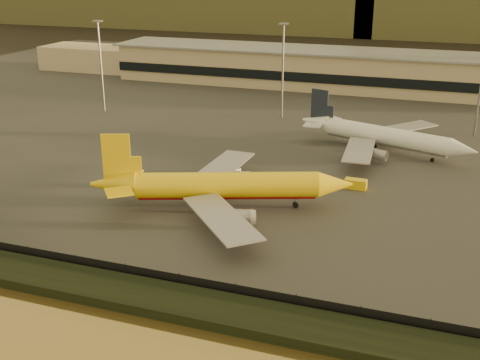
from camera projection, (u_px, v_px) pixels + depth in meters
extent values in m
plane|color=black|center=(203.00, 246.00, 92.41)|extent=(900.00, 900.00, 0.00)
cube|color=black|center=(152.00, 298.00, 77.13)|extent=(320.00, 7.00, 1.40)
cube|color=#2D2D2D|center=(328.00, 109.00, 176.38)|extent=(320.00, 220.00, 0.20)
cube|color=black|center=(166.00, 279.00, 80.46)|extent=(300.00, 0.05, 2.20)
cube|color=#C7B18A|center=(347.00, 71.00, 200.79)|extent=(160.00, 22.00, 12.00)
cube|color=black|center=(341.00, 80.00, 191.23)|extent=(160.00, 0.60, 3.00)
cube|color=gray|center=(348.00, 52.00, 198.60)|extent=(164.00, 24.00, 0.60)
cube|color=#C7B18A|center=(106.00, 59.00, 234.45)|extent=(50.00, 18.00, 9.00)
cylinder|color=slate|center=(101.00, 68.00, 168.59)|extent=(0.50, 0.50, 25.00)
cube|color=slate|center=(98.00, 21.00, 164.17)|extent=(2.20, 2.20, 0.40)
cylinder|color=slate|center=(283.00, 72.00, 161.85)|extent=(0.50, 0.50, 25.00)
cube|color=slate|center=(284.00, 24.00, 157.43)|extent=(2.20, 2.20, 0.40)
cylinder|color=yellow|center=(227.00, 185.00, 104.59)|extent=(31.17, 15.33, 4.56)
cylinder|color=#BB0C0A|center=(227.00, 189.00, 104.87)|extent=(30.00, 14.09, 3.56)
cone|color=yellow|center=(335.00, 184.00, 104.93)|extent=(7.35, 6.42, 4.56)
cone|color=yellow|center=(113.00, 184.00, 104.11)|extent=(8.99, 7.04, 4.56)
cube|color=yellow|center=(116.00, 156.00, 102.39)|extent=(4.65, 2.03, 7.98)
cube|color=yellow|center=(128.00, 173.00, 108.30)|extent=(4.57, 4.52, 0.27)
cube|color=yellow|center=(119.00, 192.00, 99.75)|extent=(6.13, 6.12, 0.27)
cube|color=gray|center=(223.00, 167.00, 116.24)|extent=(6.65, 19.89, 0.27)
cylinder|color=gray|center=(234.00, 178.00, 113.94)|extent=(5.81, 4.19, 2.51)
cube|color=gray|center=(222.00, 218.00, 93.46)|extent=(17.86, 18.69, 0.27)
cylinder|color=gray|center=(235.00, 217.00, 96.71)|extent=(5.81, 4.19, 2.51)
cylinder|color=black|center=(296.00, 205.00, 106.14)|extent=(1.22, 1.10, 1.00)
cylinder|color=slate|center=(296.00, 202.00, 105.95)|extent=(0.18, 0.18, 2.05)
cylinder|color=black|center=(208.00, 210.00, 103.94)|extent=(1.22, 1.10, 1.00)
cylinder|color=slate|center=(208.00, 207.00, 103.75)|extent=(0.18, 0.18, 2.05)
cylinder|color=black|center=(209.00, 201.00, 107.78)|extent=(1.22, 1.10, 1.00)
cylinder|color=slate|center=(209.00, 198.00, 107.60)|extent=(0.18, 0.18, 2.05)
cylinder|color=white|center=(386.00, 136.00, 135.17)|extent=(29.05, 13.03, 4.06)
cylinder|color=gray|center=(386.00, 139.00, 135.42)|extent=(28.00, 11.93, 3.17)
cone|color=white|center=(464.00, 150.00, 125.16)|extent=(6.67, 5.64, 4.06)
cone|color=white|center=(316.00, 122.00, 145.54)|extent=(8.22, 6.15, 4.06)
cube|color=#1A202F|center=(320.00, 104.00, 143.53)|extent=(4.35, 1.71, 7.11)
cube|color=white|center=(330.00, 118.00, 147.52)|extent=(5.56, 5.52, 0.24)
cube|color=white|center=(313.00, 125.00, 141.49)|extent=(4.08, 3.88, 0.24)
cube|color=gray|center=(402.00, 128.00, 144.17)|extent=(16.16, 17.62, 0.24)
cylinder|color=gray|center=(405.00, 136.00, 141.36)|extent=(5.33, 3.65, 2.23)
cube|color=gray|center=(359.00, 150.00, 127.60)|extent=(6.86, 18.61, 0.24)
cylinder|color=gray|center=(373.00, 154.00, 128.85)|extent=(5.33, 3.65, 2.23)
cylinder|color=black|center=(433.00, 160.00, 129.95)|extent=(1.07, 0.96, 0.89)
cylinder|color=slate|center=(433.00, 158.00, 129.79)|extent=(0.21, 0.21, 1.83)
cylinder|color=black|center=(369.00, 150.00, 136.75)|extent=(1.07, 0.96, 0.89)
cylinder|color=slate|center=(369.00, 148.00, 136.59)|extent=(0.21, 0.21, 1.83)
cylinder|color=black|center=(376.00, 146.00, 139.46)|extent=(1.07, 0.96, 0.89)
cylinder|color=slate|center=(376.00, 144.00, 139.30)|extent=(0.21, 0.21, 1.83)
cube|color=yellow|center=(356.00, 184.00, 114.73)|extent=(4.16, 1.94, 1.85)
cube|color=white|center=(230.00, 171.00, 121.29)|extent=(4.75, 3.39, 1.95)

